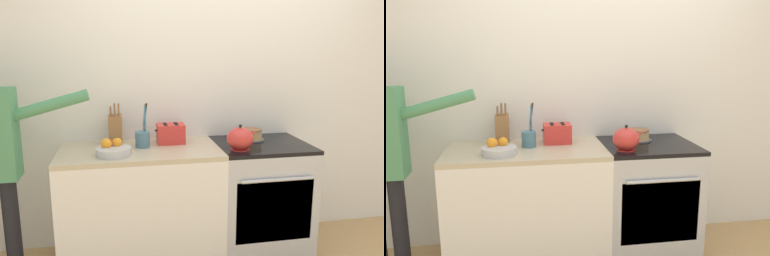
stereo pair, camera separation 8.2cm
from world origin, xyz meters
TOP-DOWN VIEW (x-y plane):
  - wall_back at (0.00, 0.66)m, footprint 8.00×0.04m
  - counter_cabinet at (-0.66, 0.32)m, footprint 1.18×0.64m
  - stove_range at (0.30, 0.32)m, footprint 0.72×0.67m
  - layer_cake at (0.25, 0.43)m, footprint 0.21×0.21m
  - tea_kettle at (0.07, 0.16)m, footprint 0.24×0.20m
  - knife_block at (-0.83, 0.50)m, footprint 0.10×0.16m
  - utensil_crock at (-0.63, 0.37)m, footprint 0.11×0.11m
  - fruit_bowl at (-0.85, 0.19)m, footprint 0.24×0.24m
  - toaster at (-0.41, 0.45)m, footprint 0.23×0.16m

SIDE VIEW (x-z plane):
  - counter_cabinet at x=-0.66m, z-range 0.00..0.89m
  - stove_range at x=0.30m, z-range 0.00..0.89m
  - fruit_bowl at x=-0.85m, z-range 0.87..0.99m
  - layer_cake at x=0.25m, z-range 0.89..0.98m
  - utensil_crock at x=-0.63m, z-range 0.80..1.13m
  - toaster at x=-0.41m, z-range 0.89..1.05m
  - tea_kettle at x=0.07m, z-range 0.88..1.07m
  - knife_block at x=-0.83m, z-range 0.85..1.17m
  - wall_back at x=0.00m, z-range 0.00..2.60m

